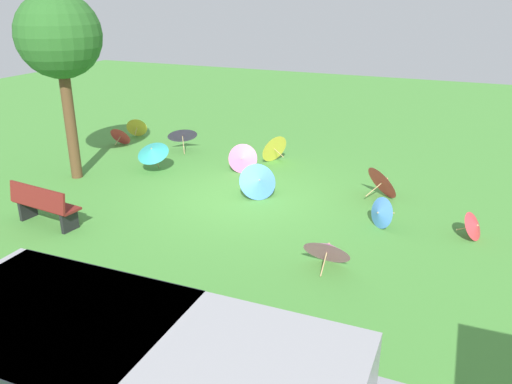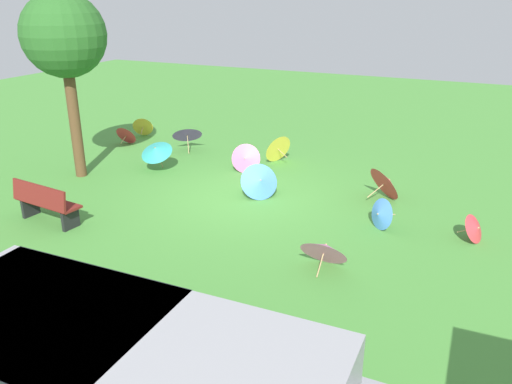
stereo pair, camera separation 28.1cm
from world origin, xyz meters
TOP-DOWN VIEW (x-y plane):
  - ground at (0.00, 0.00)m, footprint 40.00×40.00m
  - road_strip at (0.00, 6.86)m, footprint 40.00×3.88m
  - van_dark at (-1.89, 7.11)m, footprint 4.62×2.17m
  - park_bench at (3.12, 3.07)m, footprint 1.64×0.65m
  - shade_tree at (4.62, 0.41)m, footprint 2.06×2.06m
  - parasol_yellow_0 at (5.57, -3.64)m, footprint 0.78×0.71m
  - parasol_blue_1 at (-3.32, 0.41)m, footprint 0.65×0.61m
  - parasol_pink_0 at (0.76, -1.65)m, footprint 0.85×0.78m
  - parasol_red_0 at (-3.10, -1.31)m, footprint 1.10×1.08m
  - parasol_blue_2 at (-0.37, -0.14)m, footprint 1.08×1.05m
  - parasol_red_1 at (-5.16, 0.19)m, footprint 0.61×0.68m
  - parasol_teal_0 at (3.00, -0.76)m, footprint 0.93×0.91m
  - parasol_red_2 at (5.42, -2.58)m, footprint 0.70×0.62m
  - parasol_purple_0 at (3.32, -2.83)m, footprint 1.22×1.20m
  - parasol_yellow_2 at (0.36, -2.88)m, footprint 0.82×0.95m
  - parasol_pink_2 at (-2.80, 2.44)m, footprint 0.84×0.75m

SIDE VIEW (x-z plane):
  - ground at x=0.00m, z-range 0.00..0.00m
  - road_strip at x=0.00m, z-range 0.00..0.01m
  - parasol_red_1 at x=-5.16m, z-range 0.00..0.56m
  - parasol_red_2 at x=5.42m, z-range 0.00..0.66m
  - parasol_blue_1 at x=-3.32m, z-range 0.00..0.67m
  - parasol_yellow_0 at x=5.57m, z-range 0.00..0.68m
  - parasol_pink_2 at x=-2.80m, z-range 0.00..0.75m
  - parasol_pink_0 at x=0.76m, z-range 0.00..0.79m
  - parasol_yellow_2 at x=0.36m, z-range 0.00..0.85m
  - parasol_blue_2 at x=-0.37m, z-range 0.00..0.85m
  - parasol_red_0 at x=-3.10m, z-range 0.00..0.87m
  - park_bench at x=3.12m, z-range 0.01..0.92m
  - parasol_purple_0 at x=3.32m, z-range 0.10..1.01m
  - parasol_teal_0 at x=3.00m, z-range 0.15..1.02m
  - van_dark at x=-1.89m, z-range 0.15..1.68m
  - shade_tree at x=4.62m, z-range 1.23..5.87m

